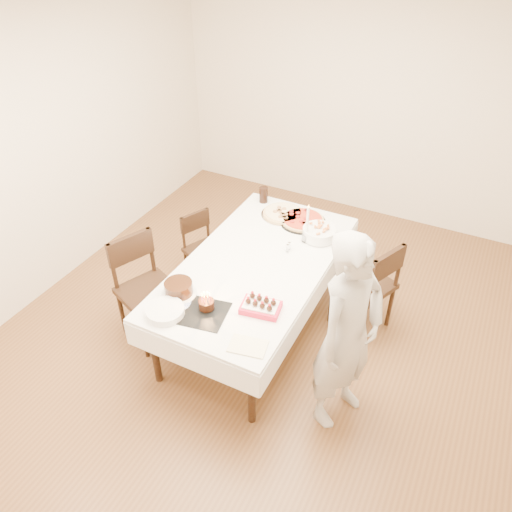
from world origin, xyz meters
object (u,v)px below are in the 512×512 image
at_px(cola_glass, 264,195).
at_px(pizza_white, 283,213).
at_px(birthday_cake, 206,301).
at_px(chair_left_dessert, 149,293).
at_px(pasta_bowl, 319,233).
at_px(layer_cake, 179,288).
at_px(chair_right_savory, 364,284).
at_px(pizza_pepperoni, 302,220).
at_px(taper_candle, 307,223).
at_px(strawberry_box, 261,306).
at_px(dining_table, 256,296).
at_px(person, 348,335).
at_px(chair_left_savory, 206,251).

bearing_deg(cola_glass, pizza_white, -27.39).
distance_m(pizza_white, birthday_cake, 1.49).
bearing_deg(pizza_white, chair_left_dessert, -117.46).
height_order(pasta_bowl, layer_cake, layer_cake).
bearing_deg(layer_cake, birthday_cake, -9.72).
distance_m(chair_right_savory, pizza_white, 1.05).
distance_m(pizza_pepperoni, taper_candle, 0.36).
height_order(pizza_white, cola_glass, cola_glass).
bearing_deg(strawberry_box, pasta_bowl, 87.67).
bearing_deg(dining_table, strawberry_box, -59.62).
bearing_deg(chair_right_savory, chair_left_dessert, -125.43).
bearing_deg(taper_candle, layer_cake, -118.69).
bearing_deg(dining_table, pizza_white, 97.84).
relative_size(cola_glass, layer_cake, 0.57).
distance_m(person, strawberry_box, 0.69).
distance_m(pizza_pepperoni, strawberry_box, 1.30).
distance_m(chair_left_savory, chair_left_dessert, 0.88).
xyz_separation_m(chair_right_savory, pizza_pepperoni, (-0.74, 0.30, 0.30)).
bearing_deg(strawberry_box, person, -2.10).
bearing_deg(taper_candle, chair_left_savory, -172.52).
bearing_deg(person, strawberry_box, 108.64).
xyz_separation_m(chair_right_savory, birthday_cake, (-0.92, -1.16, 0.35)).
xyz_separation_m(dining_table, strawberry_box, (0.30, -0.51, 0.41)).
bearing_deg(strawberry_box, pizza_pepperoni, 98.53).
relative_size(dining_table, birthday_cake, 16.01).
distance_m(chair_left_savory, pasta_bowl, 1.20).
height_order(pizza_white, birthday_cake, birthday_cake).
distance_m(pizza_pepperoni, birthday_cake, 1.47).
distance_m(pizza_pepperoni, pasta_bowl, 0.30).
bearing_deg(dining_table, pasta_bowl, 59.84).
distance_m(pasta_bowl, taper_candle, 0.19).
bearing_deg(layer_cake, person, 4.14).
height_order(chair_right_savory, cola_glass, chair_right_savory).
distance_m(chair_left_dessert, layer_cake, 0.55).
relative_size(chair_left_savory, strawberry_box, 2.58).
bearing_deg(birthday_cake, chair_left_dessert, 166.41).
distance_m(person, cola_glass, 2.04).
bearing_deg(taper_candle, strawberry_box, -87.68).
bearing_deg(chair_right_savory, pizza_white, -175.31).
height_order(chair_right_savory, chair_left_dessert, chair_left_dessert).
distance_m(chair_left_savory, birthday_cake, 1.33).
bearing_deg(birthday_cake, cola_glass, 101.09).
bearing_deg(birthday_cake, strawberry_box, 24.58).
relative_size(chair_left_dessert, pasta_bowl, 3.29).
xyz_separation_m(pizza_white, taper_candle, (0.37, -0.30, 0.17)).
distance_m(pasta_bowl, strawberry_box, 1.11).
relative_size(chair_left_dessert, cola_glass, 6.13).
relative_size(pizza_white, pizza_pepperoni, 0.96).
bearing_deg(pasta_bowl, chair_right_savory, -13.14).
bearing_deg(chair_left_dessert, pizza_white, -94.85).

